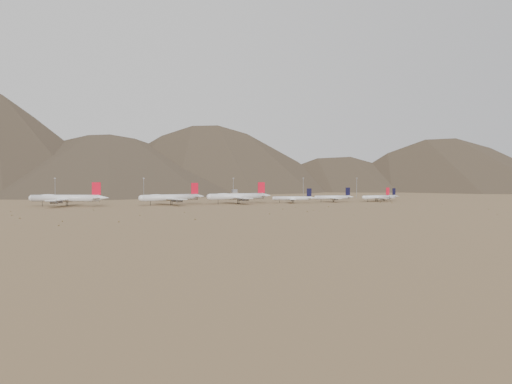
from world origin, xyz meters
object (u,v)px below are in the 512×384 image
object	(u,v)px
narrowbody_a	(293,198)
control_tower	(234,195)
widebody_centre	(170,197)
widebody_east	(238,196)
narrowbody_b	(334,197)
widebody_west	(66,198)

from	to	relation	value
narrowbody_a	control_tower	bearing A→B (deg)	125.52
control_tower	narrowbody_a	bearing A→B (deg)	-68.29
widebody_centre	control_tower	bearing A→B (deg)	27.56
widebody_east	narrowbody_a	size ratio (longest dim) A/B	1.59
widebody_centre	narrowbody_b	distance (m)	173.60
widebody_east	control_tower	xyz separation A→B (m)	(19.28, 94.92, -2.03)
widebody_east	widebody_west	bearing A→B (deg)	168.96
narrowbody_b	control_tower	distance (m)	126.06
widebody_west	narrowbody_b	size ratio (longest dim) A/B	1.53
widebody_west	widebody_east	bearing A→B (deg)	18.95
narrowbody_b	control_tower	bearing A→B (deg)	132.42
widebody_centre	widebody_east	xyz separation A→B (m)	(66.98, 4.36, 0.14)
narrowbody_a	control_tower	distance (m)	105.40
widebody_west	widebody_centre	distance (m)	93.75
widebody_west	control_tower	distance (m)	205.17
widebody_west	control_tower	bearing A→B (deg)	46.37
control_tower	widebody_east	bearing A→B (deg)	-101.48
widebody_west	narrowbody_a	size ratio (longest dim) A/B	1.60
control_tower	widebody_centre	bearing A→B (deg)	-130.99
narrowbody_b	control_tower	xyz separation A→B (m)	(-87.13, 91.10, 0.32)
widebody_east	narrowbody_b	bearing A→B (deg)	-10.24
narrowbody_a	widebody_east	bearing A→B (deg)	-169.15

